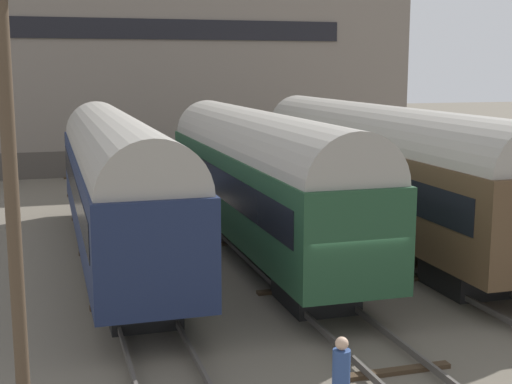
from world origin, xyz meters
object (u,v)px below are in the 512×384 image
at_px(train_car_navy, 117,178).
at_px(person_worker, 341,376).
at_px(utility_pole, 11,191).
at_px(train_car_brown, 378,165).
at_px(train_car_green, 259,174).

relative_size(train_car_navy, person_worker, 9.54).
bearing_deg(person_worker, utility_pole, 167.58).
height_order(train_car_brown, train_car_green, train_car_brown).
relative_size(train_car_navy, utility_pole, 2.03).
xyz_separation_m(train_car_navy, person_worker, (2.59, -12.84, -1.74)).
bearing_deg(train_car_navy, utility_pole, -103.48).
relative_size(train_car_brown, train_car_navy, 1.03).
xyz_separation_m(train_car_brown, train_car_navy, (-9.51, 0.10, -0.08)).
distance_m(train_car_navy, person_worker, 13.21).
bearing_deg(utility_pole, person_worker, -12.42).
bearing_deg(train_car_brown, person_worker, -118.51).
bearing_deg(train_car_navy, train_car_green, -7.87).
bearing_deg(train_car_brown, train_car_green, -173.35).
height_order(train_car_navy, person_worker, train_car_navy).
height_order(train_car_navy, utility_pole, utility_pole).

